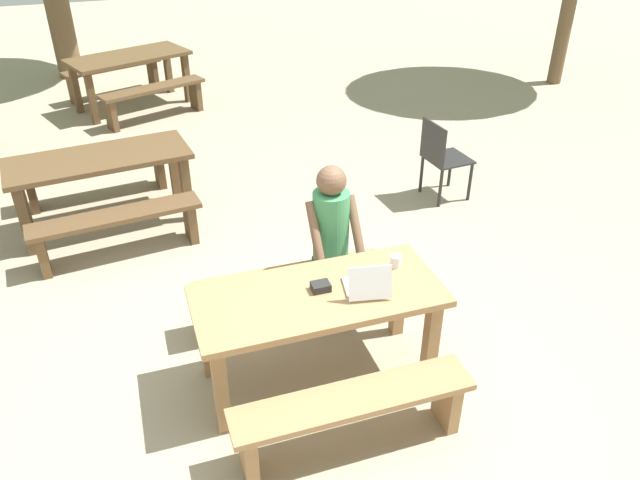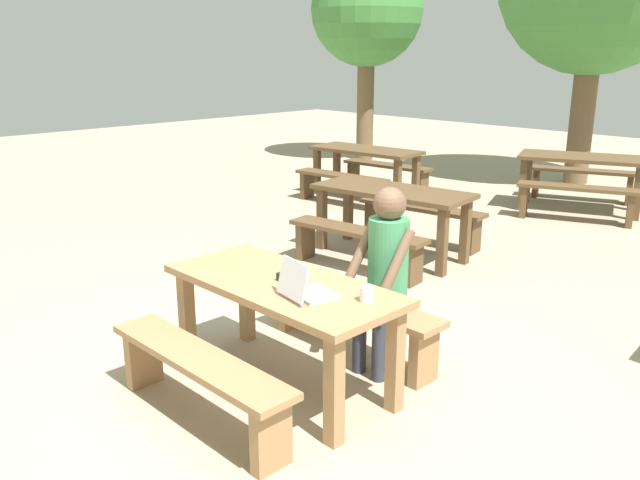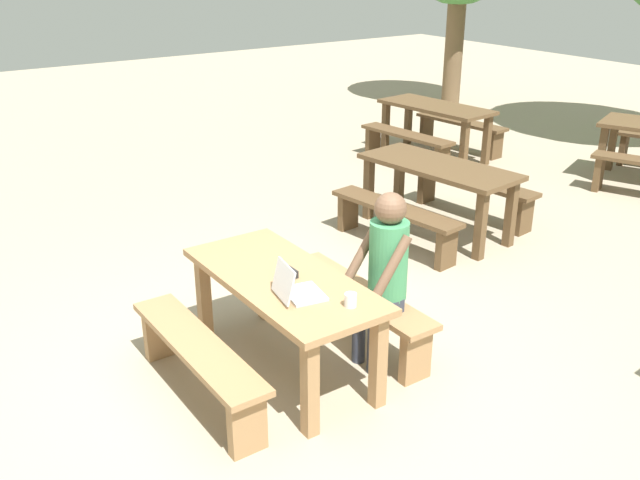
{
  "view_description": "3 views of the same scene",
  "coord_description": "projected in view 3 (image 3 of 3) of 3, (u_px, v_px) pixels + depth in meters",
  "views": [
    {
      "loc": [
        -1.04,
        -3.17,
        3.23
      ],
      "look_at": [
        0.1,
        0.25,
        1.0
      ],
      "focal_mm": 34.85,
      "sensor_mm": 36.0,
      "label": 1
    },
    {
      "loc": [
        3.05,
        -2.66,
        2.21
      ],
      "look_at": [
        0.1,
        0.25,
        1.0
      ],
      "focal_mm": 36.77,
      "sensor_mm": 36.0,
      "label": 2
    },
    {
      "loc": [
        3.78,
        -2.3,
        2.89
      ],
      "look_at": [
        0.1,
        0.25,
        1.0
      ],
      "focal_mm": 39.42,
      "sensor_mm": 36.0,
      "label": 3
    }
  ],
  "objects": [
    {
      "name": "bench_rear_south",
      "position": [
        395.0,
        217.0,
        7.13
      ],
      "size": [
        1.58,
        0.49,
        0.45
      ],
      "rotation": [
        0.0,
        0.0,
        0.12
      ],
      "color": "brown",
      "rests_on": "ground"
    },
    {
      "name": "bench_far",
      "position": [
        359.0,
        303.0,
        5.43
      ],
      "size": [
        1.53,
        0.3,
        0.45
      ],
      "color": "#9E754C",
      "rests_on": "ground"
    },
    {
      "name": "laptop",
      "position": [
        296.0,
        289.0,
        4.6
      ],
      "size": [
        0.33,
        0.34,
        0.25
      ],
      "rotation": [
        0.0,
        0.0,
        2.96
      ],
      "color": "silver",
      "rests_on": "picnic_table_front"
    },
    {
      "name": "bench_near",
      "position": [
        198.0,
        358.0,
        4.71
      ],
      "size": [
        1.53,
        0.3,
        0.45
      ],
      "color": "#9E754C",
      "rests_on": "ground"
    },
    {
      "name": "picnic_table_rear",
      "position": [
        438.0,
        176.0,
        7.42
      ],
      "size": [
        1.8,
        0.92,
        0.76
      ],
      "rotation": [
        0.0,
        0.0,
        0.12
      ],
      "color": "brown",
      "rests_on": "ground"
    },
    {
      "name": "picnic_table_mid",
      "position": [
        436.0,
        114.0,
        10.1
      ],
      "size": [
        1.76,
        0.86,
        0.76
      ],
      "rotation": [
        0.0,
        0.0,
        0.1
      ],
      "color": "brown",
      "rests_on": "ground"
    },
    {
      "name": "coffee_mug",
      "position": [
        351.0,
        300.0,
        4.48
      ],
      "size": [
        0.08,
        0.08,
        0.09
      ],
      "color": "white",
      "rests_on": "picnic_table_front"
    },
    {
      "name": "ground_plane",
      "position": [
        285.0,
        367.0,
        5.2
      ],
      "size": [
        30.0,
        30.0,
        0.0
      ],
      "primitive_type": "plane",
      "color": "tan"
    },
    {
      "name": "bench_rear_north",
      "position": [
        473.0,
        189.0,
        7.94
      ],
      "size": [
        1.58,
        0.49,
        0.45
      ],
      "rotation": [
        0.0,
        0.0,
        0.12
      ],
      "color": "brown",
      "rests_on": "ground"
    },
    {
      "name": "person_seated",
      "position": [
        384.0,
        267.0,
        4.99
      ],
      "size": [
        0.39,
        0.4,
        1.32
      ],
      "color": "#333847",
      "rests_on": "ground"
    },
    {
      "name": "bench_mid_south",
      "position": [
        406.0,
        141.0,
        9.87
      ],
      "size": [
        1.55,
        0.45,
        0.45
      ],
      "rotation": [
        0.0,
        0.0,
        0.1
      ],
      "color": "brown",
      "rests_on": "ground"
    },
    {
      "name": "picnic_table_front",
      "position": [
        283.0,
        292.0,
        4.95
      ],
      "size": [
        1.68,
        0.75,
        0.75
      ],
      "color": "#9E754C",
      "rests_on": "ground"
    },
    {
      "name": "small_pouch",
      "position": [
        288.0,
        273.0,
        4.89
      ],
      "size": [
        0.12,
        0.1,
        0.06
      ],
      "color": "black",
      "rests_on": "picnic_table_front"
    },
    {
      "name": "bench_mid_north",
      "position": [
        460.0,
        128.0,
        10.57
      ],
      "size": [
        1.55,
        0.45,
        0.45
      ],
      "rotation": [
        0.0,
        0.0,
        0.1
      ],
      "color": "brown",
      "rests_on": "ground"
    }
  ]
}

